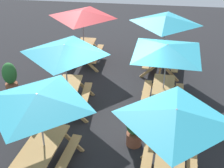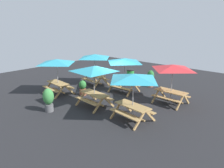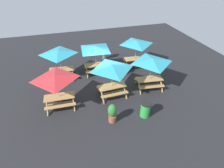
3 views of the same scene
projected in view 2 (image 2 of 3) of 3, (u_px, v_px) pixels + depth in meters
ground_plane at (109, 98)px, 13.59m from camera, size 24.00×24.00×0.00m
picnic_table_0 at (94, 72)px, 11.75m from camera, size 2.82×2.82×2.34m
picnic_table_1 at (173, 70)px, 12.15m from camera, size 2.05×2.05×2.34m
picnic_table_2 at (124, 63)px, 14.21m from camera, size 2.09×2.09×2.34m
picnic_table_3 at (133, 80)px, 10.02m from camera, size 2.20×2.20×2.34m
picnic_table_4 at (95, 58)px, 15.92m from camera, size 2.22×2.22×2.34m
picnic_table_5 at (57, 64)px, 13.85m from camera, size 2.16×2.16×2.34m
trash_bin_green at (130, 75)px, 17.16m from camera, size 0.59×0.59×0.98m
potted_plant_0 at (151, 78)px, 15.78m from camera, size 0.51×0.51×1.21m
potted_plant_1 at (48, 99)px, 11.40m from camera, size 0.57×0.57×1.26m
potted_plant_2 at (83, 88)px, 14.02m from camera, size 0.46×0.46×0.97m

